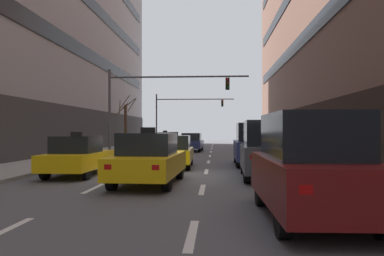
{
  "coord_description": "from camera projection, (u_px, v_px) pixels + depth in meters",
  "views": [
    {
      "loc": [
        2.11,
        -14.55,
        1.81
      ],
      "look_at": [
        -0.18,
        21.67,
        2.01
      ],
      "focal_mm": 35.44,
      "sensor_mm": 36.0,
      "label": 1
    }
  ],
  "objects": [
    {
      "name": "ground_plane",
      "position": [
        161.0,
        177.0,
        14.64
      ],
      "size": [
        120.0,
        120.0,
        0.0
      ],
      "primitive_type": "plane",
      "color": "#515156"
    },
    {
      "name": "sidewalk_right",
      "position": [
        343.0,
        176.0,
        14.21
      ],
      "size": [
        3.61,
        80.0,
        0.14
      ],
      "primitive_type": "cube",
      "color": "gray",
      "rests_on": "ground"
    },
    {
      "name": "lane_stripe_l1_s2",
      "position": [
        3.0,
        231.0,
        6.77
      ],
      "size": [
        0.16,
        2.0,
        0.01
      ],
      "primitive_type": "cube",
      "color": "silver",
      "rests_on": "ground"
    },
    {
      "name": "lane_stripe_l1_s3",
      "position": [
        94.0,
        188.0,
        11.76
      ],
      "size": [
        0.16,
        2.0,
        0.01
      ],
      "primitive_type": "cube",
      "color": "silver",
      "rests_on": "ground"
    },
    {
      "name": "lane_stripe_l1_s4",
      "position": [
        130.0,
        171.0,
        16.75
      ],
      "size": [
        0.16,
        2.0,
        0.01
      ],
      "primitive_type": "cube",
      "color": "silver",
      "rests_on": "ground"
    },
    {
      "name": "lane_stripe_l1_s5",
      "position": [
        150.0,
        162.0,
        21.74
      ],
      "size": [
        0.16,
        2.0,
        0.01
      ],
      "primitive_type": "cube",
      "color": "silver",
      "rests_on": "ground"
    },
    {
      "name": "lane_stripe_l1_s6",
      "position": [
        162.0,
        156.0,
        26.73
      ],
      "size": [
        0.16,
        2.0,
        0.01
      ],
      "primitive_type": "cube",
      "color": "silver",
      "rests_on": "ground"
    },
    {
      "name": "lane_stripe_l1_s7",
      "position": [
        171.0,
        152.0,
        31.72
      ],
      "size": [
        0.16,
        2.0,
        0.01
      ],
      "primitive_type": "cube",
      "color": "silver",
      "rests_on": "ground"
    },
    {
      "name": "lane_stripe_l1_s8",
      "position": [
        177.0,
        149.0,
        36.71
      ],
      "size": [
        0.16,
        2.0,
        0.01
      ],
      "primitive_type": "cube",
      "color": "silver",
      "rests_on": "ground"
    },
    {
      "name": "lane_stripe_l1_s9",
      "position": [
        181.0,
        146.0,
        41.7
      ],
      "size": [
        0.16,
        2.0,
        0.01
      ],
      "primitive_type": "cube",
      "color": "silver",
      "rests_on": "ground"
    },
    {
      "name": "lane_stripe_l1_s10",
      "position": [
        185.0,
        145.0,
        46.69
      ],
      "size": [
        0.16,
        2.0,
        0.01
      ],
      "primitive_type": "cube",
      "color": "silver",
      "rests_on": "ground"
    },
    {
      "name": "lane_stripe_l2_s2",
      "position": [
        192.0,
        234.0,
        6.55
      ],
      "size": [
        0.16,
        2.0,
        0.01
      ],
      "primitive_type": "cube",
      "color": "silver",
      "rests_on": "ground"
    },
    {
      "name": "lane_stripe_l2_s3",
      "position": [
        202.0,
        189.0,
        11.54
      ],
      "size": [
        0.16,
        2.0,
        0.01
      ],
      "primitive_type": "cube",
      "color": "silver",
      "rests_on": "ground"
    },
    {
      "name": "lane_stripe_l2_s4",
      "position": [
        206.0,
        171.0,
        16.53
      ],
      "size": [
        0.16,
        2.0,
        0.01
      ],
      "primitive_type": "cube",
      "color": "silver",
      "rests_on": "ground"
    },
    {
      "name": "lane_stripe_l2_s5",
      "position": [
        209.0,
        162.0,
        21.52
      ],
      "size": [
        0.16,
        2.0,
        0.01
      ],
      "primitive_type": "cube",
      "color": "silver",
      "rests_on": "ground"
    },
    {
      "name": "lane_stripe_l2_s6",
      "position": [
        210.0,
        156.0,
        26.51
      ],
      "size": [
        0.16,
        2.0,
        0.01
      ],
      "primitive_type": "cube",
      "color": "silver",
      "rests_on": "ground"
    },
    {
      "name": "lane_stripe_l2_s7",
      "position": [
        211.0,
        152.0,
        31.5
      ],
      "size": [
        0.16,
        2.0,
        0.01
      ],
      "primitive_type": "cube",
      "color": "silver",
      "rests_on": "ground"
    },
    {
      "name": "lane_stripe_l2_s8",
      "position": [
        212.0,
        149.0,
        36.49
      ],
      "size": [
        0.16,
        2.0,
        0.01
      ],
      "primitive_type": "cube",
      "color": "silver",
      "rests_on": "ground"
    },
    {
      "name": "lane_stripe_l2_s9",
      "position": [
        212.0,
        147.0,
        41.48
      ],
      "size": [
        0.16,
        2.0,
        0.01
      ],
      "primitive_type": "cube",
      "color": "silver",
      "rests_on": "ground"
    },
    {
      "name": "lane_stripe_l2_s10",
      "position": [
        213.0,
        145.0,
        46.47
      ],
      "size": [
        0.16,
        2.0,
        0.01
      ],
      "primitive_type": "cube",
      "color": "silver",
      "rests_on": "ground"
    },
    {
      "name": "taxi_driving_0",
      "position": [
        149.0,
        159.0,
        12.59
      ],
      "size": [
        2.09,
        4.65,
        1.9
      ],
      "color": "black",
      "rests_on": "ground"
    },
    {
      "name": "taxi_driving_1",
      "position": [
        78.0,
        156.0,
        14.98
      ],
      "size": [
        1.77,
        4.2,
        1.75
      ],
      "color": "black",
      "rests_on": "ground"
    },
    {
      "name": "taxi_driving_2",
      "position": [
        174.0,
        152.0,
        18.29
      ],
      "size": [
        1.82,
        4.18,
        1.72
      ],
      "color": "black",
      "rests_on": "ground"
    },
    {
      "name": "car_driving_3",
      "position": [
        192.0,
        142.0,
        32.05
      ],
      "size": [
        1.89,
        4.23,
        1.56
      ],
      "color": "black",
      "rests_on": "ground"
    },
    {
      "name": "taxi_driving_4",
      "position": [
        165.0,
        140.0,
        40.28
      ],
      "size": [
        1.94,
        4.31,
        1.76
      ],
      "color": "black",
      "rests_on": "ground"
    },
    {
      "name": "car_parked_0",
      "position": [
        310.0,
        167.0,
        7.66
      ],
      "size": [
        1.95,
        4.5,
        2.16
      ],
      "color": "black",
      "rests_on": "ground"
    },
    {
      "name": "car_parked_1",
      "position": [
        267.0,
        150.0,
        14.19
      ],
      "size": [
        2.0,
        4.53,
        2.17
      ],
      "color": "black",
      "rests_on": "ground"
    },
    {
      "name": "car_parked_2",
      "position": [
        253.0,
        144.0,
        19.39
      ],
      "size": [
        1.93,
        4.51,
        2.17
      ],
      "color": "black",
      "rests_on": "ground"
    },
    {
      "name": "traffic_signal_0",
      "position": [
        154.0,
        95.0,
        26.76
      ],
      "size": [
        9.95,
        0.35,
        6.01
      ],
      "color": "#4C4C51",
      "rests_on": "sidewalk_left"
    },
    {
      "name": "traffic_signal_1",
      "position": [
        181.0,
        109.0,
        48.07
      ],
      "size": [
        9.95,
        0.34,
        6.25
      ],
      "color": "#4C4C51",
      "rests_on": "sidewalk_left"
    },
    {
      "name": "street_tree_0",
      "position": [
        125.0,
        123.0,
        36.18
      ],
      "size": [
        2.16,
        1.78,
        5.08
      ],
      "color": "#4C3823",
      "rests_on": "sidewalk_left"
    }
  ]
}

